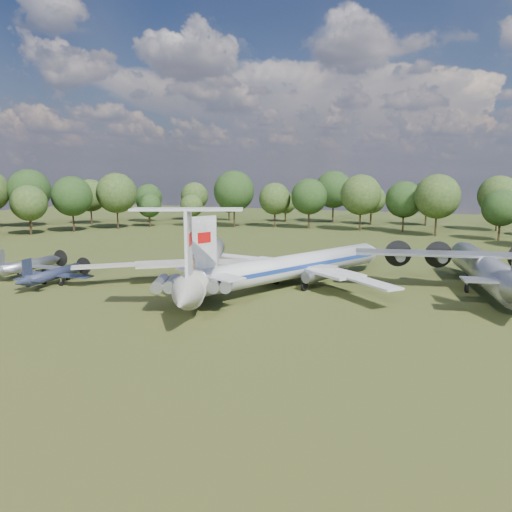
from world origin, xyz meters
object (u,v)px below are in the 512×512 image
at_px(small_prop_northwest, 28,268).
at_px(person_on_il62, 192,263).
at_px(tu104_jet, 295,270).
at_px(il62_airliner, 205,269).
at_px(small_prop_west, 54,277).
at_px(an12_transport, 485,273).

bearing_deg(small_prop_northwest, person_on_il62, -16.01).
xyz_separation_m(tu104_jet, small_prop_northwest, (-40.54, -8.91, -1.09)).
bearing_deg(il62_airliner, person_on_il62, -90.00).
bearing_deg(small_prop_northwest, small_prop_west, -24.94).
height_order(an12_transport, small_prop_west, an12_transport).
height_order(small_prop_west, small_prop_northwest, small_prop_northwest).
distance_m(il62_airliner, an12_transport, 37.83).
bearing_deg(tu104_jet, il62_airliner, -134.37).
bearing_deg(small_prop_west, tu104_jet, 15.55).
distance_m(tu104_jet, an12_transport, 25.23).
height_order(tu104_jet, small_prop_northwest, tu104_jet).
distance_m(tu104_jet, person_on_il62, 18.30).
xyz_separation_m(tu104_jet, person_on_il62, (-6.61, -16.72, 3.42)).
height_order(an12_transport, person_on_il62, person_on_il62).
bearing_deg(il62_airliner, small_prop_west, 178.27).
distance_m(il62_airliner, tu104_jet, 12.64).
distance_m(small_prop_west, person_on_il62, 26.03).
xyz_separation_m(small_prop_west, small_prop_northwest, (-8.67, 3.48, 0.05)).
bearing_deg(an12_transport, small_prop_west, -173.77).
height_order(il62_airliner, small_prop_northwest, il62_airliner).
bearing_deg(il62_airliner, small_prop_northwest, 165.55).
xyz_separation_m(tu104_jet, an12_transport, (24.25, 6.95, 0.22)).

